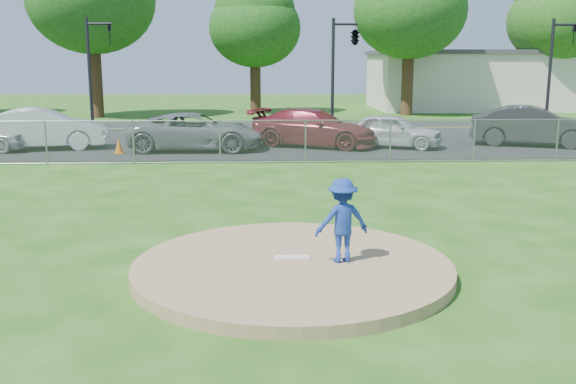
% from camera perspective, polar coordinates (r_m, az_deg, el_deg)
% --- Properties ---
extents(ground, '(120.00, 120.00, 0.00)m').
position_cam_1_polar(ground, '(20.67, -0.85, 1.73)').
color(ground, '#1D4A10').
rests_on(ground, ground).
extents(pitchers_mound, '(5.40, 5.40, 0.20)m').
position_cam_1_polar(pitchers_mound, '(10.93, 0.40, -6.74)').
color(pitchers_mound, '#90754F').
rests_on(pitchers_mound, ground).
extents(pitching_rubber, '(0.60, 0.15, 0.04)m').
position_cam_1_polar(pitching_rubber, '(11.08, 0.36, -5.83)').
color(pitching_rubber, white).
rests_on(pitching_rubber, pitchers_mound).
extents(chain_link_fence, '(40.00, 0.06, 1.50)m').
position_cam_1_polar(chain_link_fence, '(22.54, -0.98, 4.48)').
color(chain_link_fence, gray).
rests_on(chain_link_fence, ground).
extents(parking_lot, '(50.00, 8.00, 0.01)m').
position_cam_1_polar(parking_lot, '(27.10, -1.18, 4.09)').
color(parking_lot, black).
rests_on(parking_lot, ground).
extents(street, '(60.00, 7.00, 0.01)m').
position_cam_1_polar(street, '(34.55, -1.40, 5.71)').
color(street, black).
rests_on(street, ground).
extents(commercial_building, '(16.40, 9.40, 4.30)m').
position_cam_1_polar(commercial_building, '(51.11, 16.85, 9.55)').
color(commercial_building, beige).
rests_on(commercial_building, ground).
extents(tree_center, '(6.16, 6.16, 9.84)m').
position_cam_1_polar(tree_center, '(44.46, -2.97, 15.35)').
color(tree_center, '#342012').
rests_on(tree_center, ground).
extents(tree_far_right, '(6.72, 6.72, 10.74)m').
position_cam_1_polar(tree_far_right, '(49.89, 22.83, 14.76)').
color(tree_far_right, '#342313').
rests_on(tree_far_right, ground).
extents(traffic_signal_left, '(1.28, 0.20, 5.60)m').
position_cam_1_polar(traffic_signal_left, '(33.41, -16.87, 10.80)').
color(traffic_signal_left, black).
rests_on(traffic_signal_left, ground).
extents(traffic_signal_center, '(1.42, 2.48, 5.60)m').
position_cam_1_polar(traffic_signal_center, '(32.69, 5.78, 13.41)').
color(traffic_signal_center, black).
rests_on(traffic_signal_center, ground).
extents(traffic_signal_right, '(1.28, 0.20, 5.60)m').
position_cam_1_polar(traffic_signal_right, '(35.55, 22.64, 10.43)').
color(traffic_signal_right, black).
rests_on(traffic_signal_right, ground).
extents(pitcher, '(1.02, 0.72, 1.43)m').
position_cam_1_polar(pitcher, '(10.79, 4.83, -2.53)').
color(pitcher, navy).
rests_on(pitcher, pitchers_mound).
extents(traffic_cone, '(0.31, 0.31, 0.61)m').
position_cam_1_polar(traffic_cone, '(25.80, -14.82, 4.03)').
color(traffic_cone, orange).
rests_on(traffic_cone, parking_lot).
extents(parked_car_white, '(5.25, 2.65, 1.65)m').
position_cam_1_polar(parked_car_white, '(27.87, -20.95, 5.26)').
color(parked_car_white, silver).
rests_on(parked_car_white, parking_lot).
extents(parked_car_gray, '(5.41, 2.57, 1.49)m').
position_cam_1_polar(parked_car_gray, '(26.01, -8.23, 5.33)').
color(parked_car_gray, slate).
rests_on(parked_car_gray, parking_lot).
extents(parked_car_darkred, '(5.80, 4.17, 1.56)m').
position_cam_1_polar(parked_car_darkred, '(26.93, 2.32, 5.72)').
color(parked_car_darkred, maroon).
rests_on(parked_car_darkred, parking_lot).
extents(parked_car_pearl, '(4.44, 3.01, 1.40)m').
position_cam_1_polar(parked_car_pearl, '(27.00, 9.22, 5.43)').
color(parked_car_pearl, silver).
rests_on(parked_car_pearl, parking_lot).
extents(parked_car_charcoal, '(5.36, 3.43, 1.67)m').
position_cam_1_polar(parked_car_charcoal, '(29.10, 20.96, 5.51)').
color(parked_car_charcoal, '#28282A').
rests_on(parked_car_charcoal, parking_lot).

